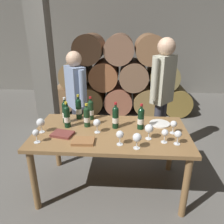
{
  "coord_description": "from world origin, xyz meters",
  "views": [
    {
      "loc": [
        0.15,
        -2.13,
        1.86
      ],
      "look_at": [
        0.0,
        0.2,
        0.91
      ],
      "focal_mm": 34.58,
      "sensor_mm": 36.0,
      "label": 1
    }
  ],
  "objects_px": {
    "wine_glass_0": "(41,123)",
    "wine_glass_6": "(149,129)",
    "wine_glass_2": "(174,124)",
    "wine_glass_8": "(165,133)",
    "wine_bottle_1": "(141,118)",
    "wine_glass_3": "(36,133)",
    "tasting_notebook": "(63,134)",
    "wine_bottle_3": "(67,116)",
    "wine_glass_1": "(97,123)",
    "dining_table": "(111,138)",
    "wine_bottle_2": "(87,117)",
    "wine_bottle_0": "(79,108)",
    "wine_glass_4": "(120,135)",
    "leather_ledger": "(83,141)",
    "wine_glass_5": "(178,135)",
    "sommelier_presenting": "(163,89)",
    "taster_seated_left": "(76,96)",
    "wine_bottle_5": "(65,112)",
    "wine_bottle_4": "(91,110)",
    "serving_plate": "(160,124)",
    "wine_bottle_6": "(116,117)",
    "wine_glass_7": "(137,138)"
  },
  "relations": [
    {
      "from": "wine_glass_2",
      "to": "wine_glass_8",
      "type": "height_order",
      "value": "wine_glass_2"
    },
    {
      "from": "wine_glass_1",
      "to": "wine_glass_6",
      "type": "relative_size",
      "value": 0.96
    },
    {
      "from": "wine_bottle_1",
      "to": "wine_glass_6",
      "type": "height_order",
      "value": "wine_bottle_1"
    },
    {
      "from": "wine_bottle_3",
      "to": "wine_glass_7",
      "type": "xyz_separation_m",
      "value": [
        0.78,
        -0.42,
        -0.02
      ]
    },
    {
      "from": "taster_seated_left",
      "to": "wine_bottle_4",
      "type": "bearing_deg",
      "value": -56.38
    },
    {
      "from": "wine_glass_0",
      "to": "wine_glass_6",
      "type": "relative_size",
      "value": 1.0
    },
    {
      "from": "wine_glass_0",
      "to": "sommelier_presenting",
      "type": "relative_size",
      "value": 0.1
    },
    {
      "from": "wine_glass_0",
      "to": "wine_glass_2",
      "type": "distance_m",
      "value": 1.43
    },
    {
      "from": "dining_table",
      "to": "serving_plate",
      "type": "distance_m",
      "value": 0.62
    },
    {
      "from": "wine_glass_5",
      "to": "sommelier_presenting",
      "type": "relative_size",
      "value": 0.08
    },
    {
      "from": "serving_plate",
      "to": "sommelier_presenting",
      "type": "bearing_deg",
      "value": 80.32
    },
    {
      "from": "wine_bottle_2",
      "to": "wine_glass_3",
      "type": "height_order",
      "value": "wine_bottle_2"
    },
    {
      "from": "dining_table",
      "to": "wine_glass_1",
      "type": "distance_m",
      "value": 0.25
    },
    {
      "from": "wine_bottle_2",
      "to": "taster_seated_left",
      "type": "relative_size",
      "value": 0.18
    },
    {
      "from": "wine_glass_4",
      "to": "tasting_notebook",
      "type": "xyz_separation_m",
      "value": [
        -0.62,
        0.15,
        -0.09
      ]
    },
    {
      "from": "taster_seated_left",
      "to": "leather_ledger",
      "type": "bearing_deg",
      "value": -74.11
    },
    {
      "from": "sommelier_presenting",
      "to": "wine_glass_1",
      "type": "bearing_deg",
      "value": -135.62
    },
    {
      "from": "wine_bottle_1",
      "to": "wine_bottle_4",
      "type": "xyz_separation_m",
      "value": [
        -0.6,
        0.23,
        -0.0
      ]
    },
    {
      "from": "wine_glass_1",
      "to": "wine_glass_5",
      "type": "relative_size",
      "value": 1.08
    },
    {
      "from": "wine_glass_1",
      "to": "sommelier_presenting",
      "type": "relative_size",
      "value": 0.09
    },
    {
      "from": "wine_bottle_1",
      "to": "leather_ledger",
      "type": "xyz_separation_m",
      "value": [
        -0.59,
        -0.35,
        -0.12
      ]
    },
    {
      "from": "wine_bottle_2",
      "to": "wine_glass_4",
      "type": "bearing_deg",
      "value": -44.93
    },
    {
      "from": "wine_glass_1",
      "to": "tasting_notebook",
      "type": "relative_size",
      "value": 0.71
    },
    {
      "from": "leather_ledger",
      "to": "sommelier_presenting",
      "type": "height_order",
      "value": "sommelier_presenting"
    },
    {
      "from": "wine_glass_1",
      "to": "tasting_notebook",
      "type": "height_order",
      "value": "wine_glass_1"
    },
    {
      "from": "wine_glass_1",
      "to": "wine_glass_2",
      "type": "height_order",
      "value": "wine_glass_1"
    },
    {
      "from": "wine_bottle_6",
      "to": "wine_glass_0",
      "type": "xyz_separation_m",
      "value": [
        -0.8,
        -0.16,
        -0.02
      ]
    },
    {
      "from": "wine_glass_3",
      "to": "wine_glass_4",
      "type": "xyz_separation_m",
      "value": [
        0.83,
        0.01,
        0.01
      ]
    },
    {
      "from": "wine_glass_0",
      "to": "wine_bottle_3",
      "type": "bearing_deg",
      "value": 30.77
    },
    {
      "from": "wine_glass_5",
      "to": "serving_plate",
      "type": "height_order",
      "value": "wine_glass_5"
    },
    {
      "from": "dining_table",
      "to": "wine_bottle_2",
      "type": "bearing_deg",
      "value": 158.46
    },
    {
      "from": "wine_bottle_4",
      "to": "wine_bottle_1",
      "type": "bearing_deg",
      "value": -20.74
    },
    {
      "from": "wine_bottle_0",
      "to": "wine_glass_2",
      "type": "bearing_deg",
      "value": -16.85
    },
    {
      "from": "wine_bottle_2",
      "to": "wine_glass_5",
      "type": "bearing_deg",
      "value": -19.73
    },
    {
      "from": "wine_bottle_2",
      "to": "wine_glass_2",
      "type": "bearing_deg",
      "value": -6.56
    },
    {
      "from": "wine_bottle_2",
      "to": "wine_glass_1",
      "type": "relative_size",
      "value": 1.79
    },
    {
      "from": "wine_bottle_0",
      "to": "wine_glass_8",
      "type": "distance_m",
      "value": 1.12
    },
    {
      "from": "wine_bottle_2",
      "to": "wine_glass_8",
      "type": "distance_m",
      "value": 0.89
    },
    {
      "from": "wine_glass_3",
      "to": "wine_bottle_2",
      "type": "bearing_deg",
      "value": 42.5
    },
    {
      "from": "wine_bottle_1",
      "to": "wine_glass_3",
      "type": "relative_size",
      "value": 2.09
    },
    {
      "from": "dining_table",
      "to": "wine_glass_4",
      "type": "relative_size",
      "value": 11.28
    },
    {
      "from": "wine_glass_2",
      "to": "wine_glass_6",
      "type": "relative_size",
      "value": 0.9
    },
    {
      "from": "wine_bottle_1",
      "to": "tasting_notebook",
      "type": "distance_m",
      "value": 0.87
    },
    {
      "from": "wine_bottle_4",
      "to": "wine_bottle_6",
      "type": "relative_size",
      "value": 0.96
    },
    {
      "from": "wine_glass_0",
      "to": "wine_glass_1",
      "type": "height_order",
      "value": "wine_glass_0"
    },
    {
      "from": "sommelier_presenting",
      "to": "wine_bottle_5",
      "type": "bearing_deg",
      "value": -155.57
    },
    {
      "from": "dining_table",
      "to": "wine_glass_5",
      "type": "bearing_deg",
      "value": -18.95
    },
    {
      "from": "wine_bottle_3",
      "to": "wine_glass_4",
      "type": "height_order",
      "value": "wine_bottle_3"
    },
    {
      "from": "wine_bottle_4",
      "to": "wine_bottle_5",
      "type": "xyz_separation_m",
      "value": [
        -0.28,
        -0.12,
        0.01
      ]
    },
    {
      "from": "wine_bottle_6",
      "to": "wine_glass_2",
      "type": "distance_m",
      "value": 0.64
    }
  ]
}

